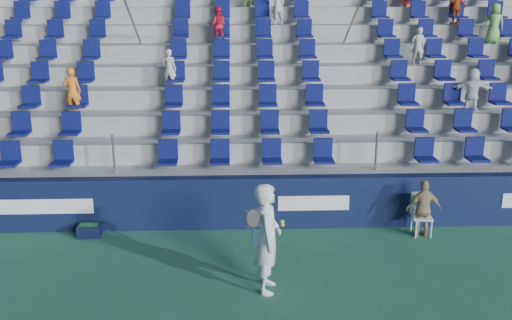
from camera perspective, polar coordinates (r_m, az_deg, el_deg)
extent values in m
plane|color=#2D6A4B|center=(10.31, -0.57, -13.62)|extent=(70.00, 70.00, 0.00)
cube|color=#0E1736|center=(12.91, -0.95, -4.25)|extent=(24.00, 0.30, 1.20)
cube|color=white|center=(13.62, -22.54, -4.35)|extent=(3.20, 0.02, 0.34)
cube|color=white|center=(12.86, 5.78, -4.32)|extent=(1.60, 0.02, 0.34)
cube|color=#A8A8A2|center=(13.45, -0.99, -3.38)|extent=(24.00, 0.85, 1.20)
cube|color=#A8A8A2|center=(14.17, -1.06, -1.26)|extent=(24.00, 0.85, 1.70)
cube|color=#A8A8A2|center=(14.91, -1.13, 0.65)|extent=(24.00, 0.85, 2.20)
cube|color=#A8A8A2|center=(15.67, -1.18, 2.38)|extent=(24.00, 0.85, 2.70)
cube|color=#A8A8A2|center=(16.44, -1.24, 3.95)|extent=(24.00, 0.85, 3.20)
cube|color=#A8A8A2|center=(17.22, -1.28, 5.38)|extent=(24.00, 0.85, 3.70)
cube|color=#A8A8A2|center=(18.01, -1.33, 6.69)|extent=(24.00, 0.85, 4.20)
cube|color=#A8A8A2|center=(18.81, -1.37, 7.88)|extent=(24.00, 0.85, 4.70)
cube|color=#A8A8A2|center=(19.61, -1.41, 8.98)|extent=(24.00, 0.85, 5.20)
cube|color=#A8A8A2|center=(20.22, -1.44, 10.63)|extent=(24.00, 0.50, 6.20)
cube|color=#0C124D|center=(13.15, -1.01, 0.51)|extent=(16.05, 0.50, 0.70)
cube|color=#0C124D|center=(13.85, -1.09, 3.47)|extent=(16.05, 0.50, 0.70)
cube|color=#0C124D|center=(14.58, -1.16, 6.14)|extent=(16.05, 0.50, 0.70)
cube|color=#0C124D|center=(15.34, -1.22, 8.55)|extent=(16.05, 0.50, 0.70)
cube|color=#0C124D|center=(16.12, -1.28, 10.73)|extent=(16.05, 0.50, 0.70)
cube|color=#0C124D|center=(16.93, -1.33, 12.71)|extent=(16.05, 0.50, 0.70)
cube|color=#0C124D|center=(17.75, -1.38, 14.50)|extent=(16.05, 0.50, 0.70)
cylinder|color=gray|center=(16.30, -12.20, 13.26)|extent=(0.06, 7.68, 4.55)
cylinder|color=gray|center=(16.38, 9.55, 13.41)|extent=(0.06, 7.68, 4.55)
imported|color=beige|center=(17.74, 2.19, 15.24)|extent=(0.49, 0.40, 1.16)
imported|color=white|center=(15.71, 20.80, 6.59)|extent=(1.08, 0.54, 1.11)
imported|color=#BAB3A8|center=(16.85, 15.88, 10.92)|extent=(0.39, 0.28, 1.02)
imported|color=orange|center=(15.06, -17.90, 6.59)|extent=(0.43, 0.28, 1.17)
imported|color=red|center=(16.87, -3.87, 13.27)|extent=(0.52, 0.40, 1.06)
imported|color=#C74617|center=(18.93, 19.40, 14.23)|extent=(0.64, 0.37, 1.03)
imported|color=#74C34E|center=(18.49, 22.72, 12.49)|extent=(0.62, 0.47, 1.14)
imported|color=beige|center=(15.37, -8.66, 9.01)|extent=(0.43, 0.33, 1.04)
imported|color=silver|center=(10.12, 1.14, -7.81)|extent=(0.55, 0.78, 2.02)
cylinder|color=navy|center=(9.81, -0.24, -7.47)|extent=(0.03, 0.03, 0.28)
torus|color=black|center=(9.69, -0.24, -5.85)|extent=(0.30, 0.17, 0.28)
plane|color=#262626|center=(9.69, -0.24, -5.85)|extent=(0.30, 0.16, 0.29)
sphere|color=#C4D230|center=(9.82, 2.68, -6.48)|extent=(0.07, 0.07, 0.07)
sphere|color=#C4D230|center=(9.87, 2.66, -6.18)|extent=(0.07, 0.07, 0.07)
cube|color=white|center=(13.05, 16.26, -5.49)|extent=(0.46, 0.46, 0.04)
cube|color=white|center=(13.14, 16.09, -4.13)|extent=(0.42, 0.09, 0.51)
cylinder|color=white|center=(12.94, 15.70, -6.72)|extent=(0.03, 0.03, 0.41)
cylinder|color=white|center=(13.04, 17.11, -6.65)|extent=(0.03, 0.03, 0.41)
cylinder|color=white|center=(13.23, 15.27, -6.16)|extent=(0.03, 0.03, 0.41)
cylinder|color=white|center=(13.34, 16.65, -6.09)|extent=(0.03, 0.03, 0.41)
imported|color=tan|center=(12.93, 16.41, -4.70)|extent=(0.76, 0.32, 1.29)
cube|color=#0F1437|center=(13.12, -16.31, -6.79)|extent=(0.51, 0.35, 0.27)
cube|color=#1E662D|center=(13.09, -16.34, -6.54)|extent=(0.42, 0.25, 0.16)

